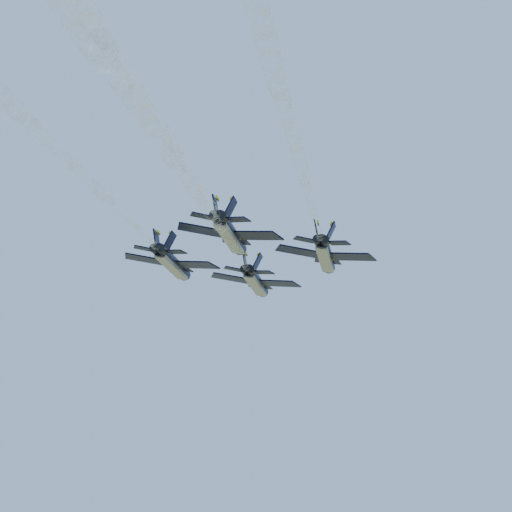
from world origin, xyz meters
The scene contains 4 objects.
jet_lead centered at (-5.35, 8.48, 100.50)m, with size 13.91×19.09×4.61m.
jet_left centered at (-11.12, -6.03, 100.50)m, with size 13.91×19.09×4.61m.
jet_right centered at (10.09, 2.95, 100.50)m, with size 13.91×19.09×4.61m.
jet_slot centered at (3.04, -11.56, 100.50)m, with size 13.91×19.09×4.61m.
Camera 1 is at (58.79, -94.45, 62.29)m, focal length 55.00 mm.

